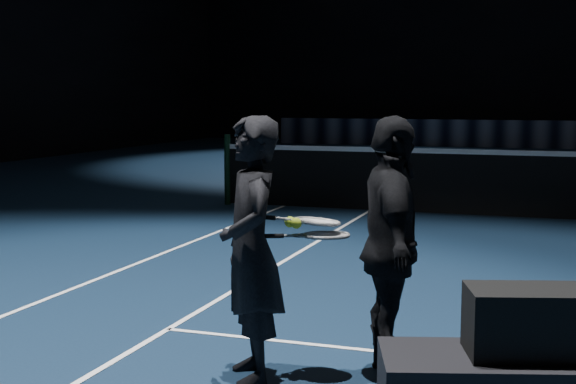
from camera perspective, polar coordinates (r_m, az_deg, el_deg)
name	(u,v)px	position (r m, az deg, el deg)	size (l,w,h in m)	color
net_post_left	(227,170)	(12.60, -4.33, 1.60)	(0.10, 0.10, 1.10)	black
racket_bag	(553,322)	(4.04, 18.35, -8.78)	(0.81, 0.34, 0.32)	black
bag_signature	(553,332)	(3.87, 18.31, -9.46)	(0.38, 0.00, 0.11)	white
player_a	(251,250)	(4.80, -2.64, -4.11)	(0.58, 0.38, 1.59)	black
player_b	(391,247)	(4.90, 7.37, -3.92)	(0.93, 0.39, 1.59)	black
racket_lower	(326,235)	(4.82, 2.72, -3.09)	(0.68, 0.22, 0.03)	black
racket_upper	(317,221)	(4.84, 2.07, -2.11)	(0.68, 0.22, 0.03)	black
tennis_balls	(294,220)	(4.79, 0.40, -1.99)	(0.12, 0.10, 0.12)	yellow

